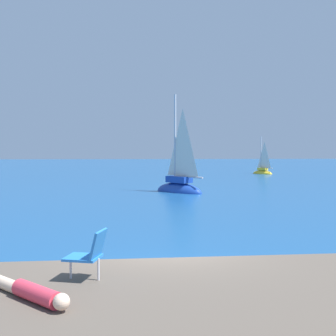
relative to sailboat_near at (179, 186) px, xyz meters
The scene contains 7 objects.
ground_plane 18.98m from the sailboat_near, 95.41° to the right, with size 160.00×160.00×0.00m, color navy.
shore_ledge 22.24m from the sailboat_near, 95.95° to the right, with size 8.23×4.16×0.93m, color brown.
boulder_seaward 20.39m from the sailboat_near, 98.32° to the right, with size 1.32×1.05×0.72m, color #4A433A.
sailboat_near is the anchor object (origin of this frame).
sailboat_far 19.30m from the sailboat_near, 59.53° to the left, with size 2.04×2.14×4.20m.
person_sunbather 22.56m from the sailboat_near, 99.66° to the right, with size 1.36×1.32×0.25m.
beach_chair 21.57m from the sailboat_near, 98.27° to the right, with size 0.70×0.61×0.80m.
Camera 1 is at (-0.45, -9.52, 3.09)m, focal length 48.32 mm.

